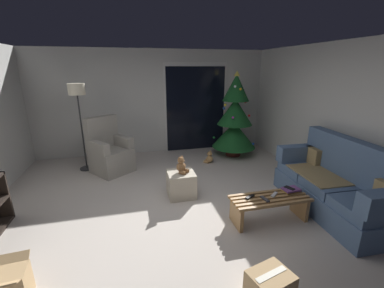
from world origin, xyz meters
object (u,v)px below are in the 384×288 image
at_px(remote_black, 250,197).
at_px(teddy_bear_honey_by_tree, 209,158).
at_px(floor_lamp, 78,98).
at_px(couch, 336,186).
at_px(christmas_tree, 235,120).
at_px(cardboard_box_taped_mid_floor, 270,287).
at_px(book_stack, 291,190).
at_px(remote_graphite, 265,199).
at_px(armchair, 110,153).
at_px(teddy_bear_chestnut, 181,166).
at_px(cell_phone, 290,188).
at_px(coffee_table, 269,205).
at_px(remote_silver, 274,195).
at_px(ottoman, 181,184).

bearing_deg(remote_black, teddy_bear_honey_by_tree, -30.97).
bearing_deg(floor_lamp, couch, -33.85).
bearing_deg(remote_black, christmas_tree, -45.74).
bearing_deg(cardboard_box_taped_mid_floor, floor_lamp, 119.38).
bearing_deg(book_stack, christmas_tree, 85.05).
bearing_deg(remote_graphite, teddy_bear_honey_by_tree, 80.87).
distance_m(couch, remote_black, 1.37).
relative_size(armchair, teddy_bear_chestnut, 3.96).
height_order(couch, christmas_tree, christmas_tree).
height_order(cell_phone, teddy_bear_honey_by_tree, cell_phone).
height_order(couch, teddy_bear_honey_by_tree, couch).
height_order(remote_black, armchair, armchair).
height_order(coffee_table, teddy_bear_chestnut, teddy_bear_chestnut).
xyz_separation_m(remote_black, teddy_bear_chestnut, (-0.77, 0.94, 0.16)).
bearing_deg(teddy_bear_chestnut, christmas_tree, 46.17).
distance_m(floor_lamp, teddy_bear_chestnut, 2.57).
xyz_separation_m(remote_graphite, teddy_bear_honey_by_tree, (-0.03, 2.38, -0.26)).
relative_size(cell_phone, christmas_tree, 0.07).
bearing_deg(remote_silver, floor_lamp, -170.38).
relative_size(coffee_table, ottoman, 2.50).
bearing_deg(armchair, remote_black, -49.41).
height_order(teddy_bear_chestnut, teddy_bear_honey_by_tree, teddy_bear_chestnut).
xyz_separation_m(coffee_table, book_stack, (0.36, 0.07, 0.15)).
xyz_separation_m(remote_silver, book_stack, (0.28, 0.04, 0.02)).
distance_m(remote_black, floor_lamp, 3.76).
xyz_separation_m(cell_phone, christmas_tree, (0.25, 2.63, 0.46)).
bearing_deg(ottoman, armchair, 131.39).
bearing_deg(christmas_tree, book_stack, -94.95).
height_order(remote_silver, cardboard_box_taped_mid_floor, remote_silver).
xyz_separation_m(remote_silver, remote_graphite, (-0.19, -0.08, 0.00)).
height_order(remote_silver, ottoman, ottoman).
xyz_separation_m(coffee_table, teddy_bear_honey_by_tree, (-0.14, 2.33, -0.13)).
distance_m(floor_lamp, ottoman, 2.70).
distance_m(teddy_bear_chestnut, cardboard_box_taped_mid_floor, 2.22).
relative_size(coffee_table, teddy_bear_chestnut, 3.86).
distance_m(floor_lamp, teddy_bear_honey_by_tree, 3.00).
distance_m(ottoman, teddy_bear_honey_by_tree, 1.62).
height_order(coffee_table, remote_silver, remote_silver).
bearing_deg(coffee_table, armchair, 133.65).
distance_m(couch, teddy_bear_chestnut, 2.35).
height_order(remote_black, christmas_tree, christmas_tree).
bearing_deg(christmas_tree, remote_black, -108.22).
bearing_deg(armchair, teddy_bear_chestnut, -48.58).
distance_m(remote_graphite, teddy_bear_chestnut, 1.41).
bearing_deg(coffee_table, floor_lamp, 136.76).
distance_m(remote_black, armchair, 3.06).
bearing_deg(couch, book_stack, 176.13).
relative_size(remote_black, christmas_tree, 0.08).
height_order(remote_graphite, teddy_bear_chestnut, teddy_bear_chestnut).
height_order(remote_silver, christmas_tree, christmas_tree).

